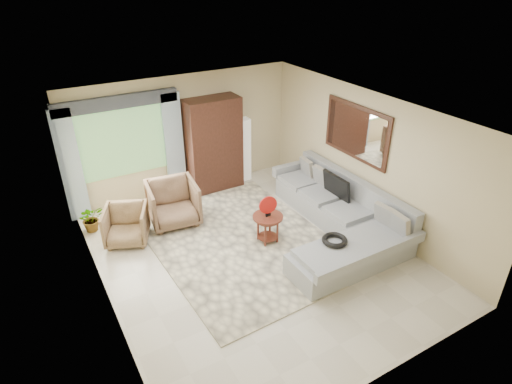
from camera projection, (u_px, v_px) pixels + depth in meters
ground at (254, 255)px, 7.63m from camera, size 6.00×6.00×0.00m
area_rug at (241, 242)px, 7.98m from camera, size 3.14×4.10×0.02m
sectional_sofa at (339, 219)px, 8.15m from camera, size 2.30×3.46×0.90m
tv_screen at (336, 186)px, 8.41m from camera, size 0.14×0.74×0.48m
garden_hose at (335, 240)px, 7.09m from camera, size 0.43×0.43×0.09m
coffee_table at (268, 228)px, 7.86m from camera, size 0.56×0.56×0.56m
red_disc at (268, 205)px, 7.63m from camera, size 0.34×0.08×0.34m
armchair_left at (126, 225)px, 7.85m from camera, size 1.00×1.01×0.70m
armchair_right at (173, 203)px, 8.39m from camera, size 1.04×1.06×0.87m
potted_plant at (91, 218)px, 8.23m from camera, size 0.52×0.46×0.52m
armoire at (214, 145)px, 9.44m from camera, size 1.20×0.55×2.10m
floor_lamp at (244, 149)px, 9.98m from camera, size 0.24×0.24×1.50m
window at (122, 143)px, 8.62m from camera, size 1.80×0.04×1.40m
curtain_left at (71, 167)px, 8.20m from camera, size 0.40×0.08×2.30m
curtain_right at (174, 146)px, 9.14m from camera, size 0.40×0.08×2.30m
valance at (117, 102)px, 8.16m from camera, size 2.40×0.12×0.26m
wall_mirror at (356, 132)px, 8.16m from camera, size 0.05×1.70×1.05m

